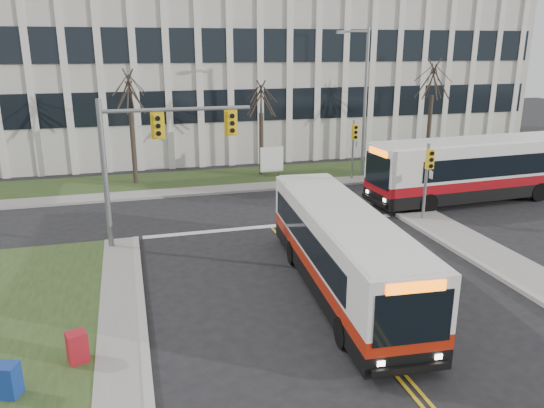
{
  "coord_description": "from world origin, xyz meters",
  "views": [
    {
      "loc": [
        -6.34,
        -14.58,
        8.13
      ],
      "look_at": [
        -0.86,
        5.26,
        2.0
      ],
      "focal_mm": 35.0,
      "sensor_mm": 36.0,
      "label": 1
    }
  ],
  "objects": [
    {
      "name": "bus_main",
      "position": [
        0.39,
        0.92,
        1.44
      ],
      "size": [
        3.12,
        10.91,
        2.87
      ],
      "primitive_type": null,
      "rotation": [
        0.0,
        0.0,
        -0.07
      ],
      "color": "silver",
      "rests_on": "ground"
    },
    {
      "name": "tree_mid",
      "position": [
        2.0,
        18.2,
        4.88
      ],
      "size": [
        1.8,
        1.8,
        6.82
      ],
      "color": "#42352B",
      "rests_on": "ground"
    },
    {
      "name": "sidewalk_cross",
      "position": [
        5.0,
        15.2,
        0.07
      ],
      "size": [
        44.0,
        1.6,
        0.14
      ],
      "primitive_type": "cube",
      "color": "#9E9B93",
      "rests_on": "ground"
    },
    {
      "name": "signal_pole_far",
      "position": [
        7.2,
        15.4,
        2.5
      ],
      "size": [
        0.34,
        0.39,
        3.8
      ],
      "color": "slate",
      "rests_on": "ground"
    },
    {
      "name": "newspaper_box_blue",
      "position": [
        -9.5,
        -2.46,
        0.47
      ],
      "size": [
        0.63,
        0.6,
        0.95
      ],
      "primitive_type": "cube",
      "rotation": [
        0.0,
        0.0,
        -0.36
      ],
      "color": "navy",
      "rests_on": "ground"
    },
    {
      "name": "ground",
      "position": [
        0.0,
        0.0,
        0.0
      ],
      "size": [
        120.0,
        120.0,
        0.0
      ],
      "primitive_type": "plane",
      "color": "black",
      "rests_on": "ground"
    },
    {
      "name": "building_lawn",
      "position": [
        5.0,
        18.0,
        0.06
      ],
      "size": [
        44.0,
        5.0,
        0.12
      ],
      "primitive_type": "cube",
      "color": "#2D431C",
      "rests_on": "ground"
    },
    {
      "name": "bus_cross",
      "position": [
        11.95,
        9.5,
        1.66
      ],
      "size": [
        12.57,
        3.38,
        3.32
      ],
      "primitive_type": null,
      "rotation": [
        0.0,
        0.0,
        -1.52
      ],
      "color": "silver",
      "rests_on": "ground"
    },
    {
      "name": "tree_left",
      "position": [
        -6.0,
        18.0,
        5.51
      ],
      "size": [
        1.8,
        1.8,
        7.7
      ],
      "color": "#42352B",
      "rests_on": "ground"
    },
    {
      "name": "newspaper_box_red",
      "position": [
        -8.02,
        -1.36,
        0.47
      ],
      "size": [
        0.61,
        0.58,
        0.95
      ],
      "primitive_type": "cube",
      "rotation": [
        0.0,
        0.0,
        0.31
      ],
      "color": "maroon",
      "rests_on": "ground"
    },
    {
      "name": "mast_arm_signal",
      "position": [
        -5.62,
        7.16,
        4.26
      ],
      "size": [
        6.11,
        0.38,
        6.2
      ],
      "color": "slate",
      "rests_on": "ground"
    },
    {
      "name": "directory_sign",
      "position": [
        2.5,
        17.5,
        1.17
      ],
      "size": [
        1.5,
        0.12,
        2.0
      ],
      "color": "slate",
      "rests_on": "ground"
    },
    {
      "name": "tree_right",
      "position": [
        14.0,
        18.0,
        5.91
      ],
      "size": [
        1.8,
        1.8,
        8.25
      ],
      "color": "#42352B",
      "rests_on": "ground"
    },
    {
      "name": "streetlight",
      "position": [
        8.03,
        16.2,
        5.19
      ],
      "size": [
        2.15,
        0.25,
        9.2
      ],
      "color": "slate",
      "rests_on": "ground"
    },
    {
      "name": "signal_pole_near",
      "position": [
        7.2,
        6.9,
        2.5
      ],
      "size": [
        0.34,
        0.39,
        3.8
      ],
      "color": "slate",
      "rests_on": "ground"
    },
    {
      "name": "office_building",
      "position": [
        5.0,
        30.0,
        6.0
      ],
      "size": [
        40.0,
        16.0,
        12.0
      ],
      "primitive_type": "cube",
      "color": "beige",
      "rests_on": "ground"
    }
  ]
}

